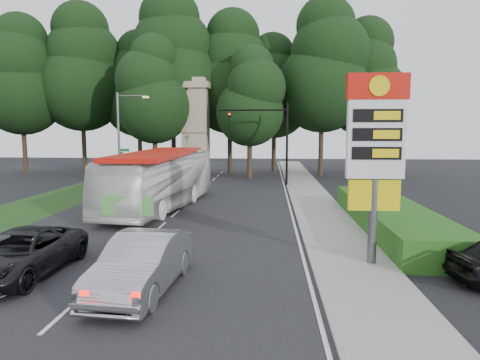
# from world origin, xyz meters

# --- Properties ---
(ground) EXTENTS (120.00, 120.00, 0.00)m
(ground) POSITION_xyz_m (0.00, 0.00, 0.00)
(ground) COLOR black
(ground) RESTS_ON ground
(road_surface) EXTENTS (14.00, 80.00, 0.02)m
(road_surface) POSITION_xyz_m (0.00, 12.00, 0.01)
(road_surface) COLOR black
(road_surface) RESTS_ON ground
(sidewalk_right) EXTENTS (3.00, 80.00, 0.12)m
(sidewalk_right) POSITION_xyz_m (8.50, 12.00, 0.06)
(sidewalk_right) COLOR gray
(sidewalk_right) RESTS_ON ground
(grass_verge_left) EXTENTS (5.00, 50.00, 0.02)m
(grass_verge_left) POSITION_xyz_m (-9.50, 18.00, 0.01)
(grass_verge_left) COLOR #193814
(grass_verge_left) RESTS_ON ground
(hedge) EXTENTS (3.00, 14.00, 1.20)m
(hedge) POSITION_xyz_m (11.50, 8.00, 0.60)
(hedge) COLOR #1F4B14
(hedge) RESTS_ON ground
(gas_station_pylon) EXTENTS (2.10, 0.45, 6.85)m
(gas_station_pylon) POSITION_xyz_m (9.20, 1.99, 4.45)
(gas_station_pylon) COLOR #59595E
(gas_station_pylon) RESTS_ON ground
(traffic_signal_mast) EXTENTS (6.10, 0.35, 7.20)m
(traffic_signal_mast) POSITION_xyz_m (5.68, 24.00, 4.67)
(traffic_signal_mast) COLOR black
(traffic_signal_mast) RESTS_ON ground
(streetlight_signs) EXTENTS (2.75, 0.98, 8.00)m
(streetlight_signs) POSITION_xyz_m (-6.99, 22.01, 4.44)
(streetlight_signs) COLOR #59595E
(streetlight_signs) RESTS_ON ground
(monument) EXTENTS (3.00, 3.00, 10.05)m
(monument) POSITION_xyz_m (-2.00, 30.00, 5.10)
(monument) COLOR gray
(monument) RESTS_ON ground
(tree_far_west) EXTENTS (8.96, 8.96, 17.60)m
(tree_far_west) POSITION_xyz_m (-22.00, 33.00, 10.68)
(tree_far_west) COLOR #2D2116
(tree_far_west) RESTS_ON ground
(tree_west_mid) EXTENTS (9.80, 9.80, 19.25)m
(tree_west_mid) POSITION_xyz_m (-16.00, 35.00, 11.69)
(tree_west_mid) COLOR #2D2116
(tree_west_mid) RESTS_ON ground
(tree_west_near) EXTENTS (8.40, 8.40, 16.50)m
(tree_west_near) POSITION_xyz_m (-10.00, 37.00, 10.02)
(tree_west_near) COLOR #2D2116
(tree_west_near) RESTS_ON ground
(tree_center_left) EXTENTS (10.08, 10.08, 19.80)m
(tree_center_left) POSITION_xyz_m (-5.00, 33.00, 12.02)
(tree_center_left) COLOR #2D2116
(tree_center_left) RESTS_ON ground
(tree_center_right) EXTENTS (9.24, 9.24, 18.15)m
(tree_center_right) POSITION_xyz_m (1.00, 35.00, 11.02)
(tree_center_right) COLOR #2D2116
(tree_center_right) RESTS_ON ground
(tree_east_near) EXTENTS (8.12, 8.12, 15.95)m
(tree_east_near) POSITION_xyz_m (6.00, 37.00, 9.68)
(tree_east_near) COLOR #2D2116
(tree_east_near) RESTS_ON ground
(tree_east_mid) EXTENTS (9.52, 9.52, 18.70)m
(tree_east_mid) POSITION_xyz_m (11.00, 33.00, 11.35)
(tree_east_mid) COLOR #2D2116
(tree_east_mid) RESTS_ON ground
(tree_far_east) EXTENTS (8.68, 8.68, 17.05)m
(tree_far_east) POSITION_xyz_m (16.00, 35.00, 10.35)
(tree_far_east) COLOR #2D2116
(tree_far_east) RESTS_ON ground
(tree_monument_left) EXTENTS (7.28, 7.28, 14.30)m
(tree_monument_left) POSITION_xyz_m (-6.00, 29.00, 8.68)
(tree_monument_left) COLOR #2D2116
(tree_monument_left) RESTS_ON ground
(tree_monument_right) EXTENTS (6.72, 6.72, 13.20)m
(tree_monument_right) POSITION_xyz_m (3.50, 29.50, 8.01)
(tree_monument_right) COLOR #2D2116
(tree_monument_right) RESTS_ON ground
(transit_bus) EXTENTS (4.56, 13.09, 3.57)m
(transit_bus) POSITION_xyz_m (-1.30, 12.66, 1.79)
(transit_bus) COLOR silver
(transit_bus) RESTS_ON ground
(sedan_silver) EXTENTS (2.21, 5.38, 1.73)m
(sedan_silver) POSITION_xyz_m (1.63, -0.96, 0.87)
(sedan_silver) COLOR #A1A3A9
(sedan_silver) RESTS_ON ground
(suv_charcoal) EXTENTS (2.70, 5.58, 1.53)m
(suv_charcoal) POSITION_xyz_m (-2.89, 0.10, 0.77)
(suv_charcoal) COLOR black
(suv_charcoal) RESTS_ON ground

